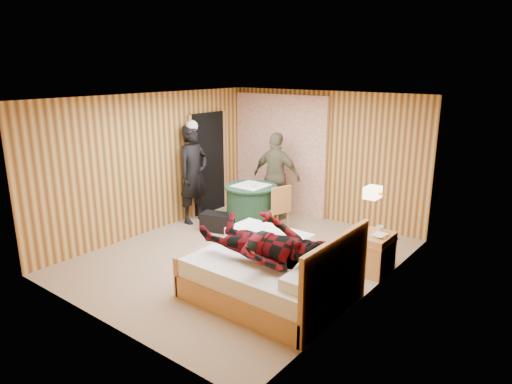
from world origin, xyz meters
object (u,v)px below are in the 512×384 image
Objects in this scene: nightstand at (375,252)px; chair_near at (278,206)px; wall_lamp at (373,192)px; woman_standing at (194,174)px; man_at_table at (276,176)px; bed at (272,274)px; round_table at (251,207)px; man_on_bed at (264,233)px; duffel_bag at (217,222)px; chair_far at (274,193)px.

chair_near is at bearing 168.26° from nightstand.
wall_lamp is 0.14× the size of woman_standing.
chair_near is 0.53× the size of man_at_table.
bed is 3.25× the size of nightstand.
wall_lamp is 1.74m from bed.
chair_near reaches higher than nightstand.
wall_lamp is 0.27× the size of round_table.
man_at_table is (-2.61, 1.43, -0.44)m from wall_lamp.
wall_lamp is 3.01m from man_at_table.
nightstand is 0.32× the size of woman_standing.
man_at_table is 0.97× the size of man_on_bed.
chair_near is (-2.05, 0.43, 0.22)m from nightstand.
woman_standing is at bearing 153.06° from duffel_bag.
man_at_table is at bearing 90.00° from round_table.
woman_standing is (-3.72, -0.00, 0.64)m from nightstand.
chair_far reaches higher than nightstand.
duffel_bag is 0.31× the size of woman_standing.
chair_far is at bearing 62.35° from man_at_table.
wall_lamp is at bearing -82.37° from nightstand.
man_at_table is at bearing 151.19° from wall_lamp.
bed is 3.38× the size of duffel_bag.
wall_lamp is at bearing 89.34° from chair_near.
round_table is at bearing 84.13° from man_at_table.
bed is 1.15× the size of man_at_table.
nightstand is 2.00m from man_on_bed.
chair_near is at bearing 123.65° from bed.
chair_near is 2.57m from man_on_bed.
bed is (-0.80, -1.19, -0.99)m from wall_lamp.
woman_standing is at bearing -165.01° from round_table.
woman_standing reaches higher than chair_far.
round_table is 1.03× the size of chair_far.
woman_standing is at bearing -179.99° from nightstand.
nightstand is 3.02m from duffel_bag.
woman_standing reaches higher than man_at_table.
wall_lamp is 1.65m from man_on_bed.
round_table is 0.56× the size of man_at_table.
chair_near is 0.92m from man_at_table.
duffel_bag is at bearing -135.43° from round_table.
man_at_table is at bearing 156.56° from nightstand.
wall_lamp is 0.44× the size of duffel_bag.
nightstand is at bearing 97.63° from wall_lamp.
wall_lamp is 0.29× the size of chair_near.
chair_near is 1.78m from woman_standing.
nightstand is at bearing -89.54° from woman_standing.
nightstand is at bearing -37.77° from chair_far.
man_on_bed reaches higher than nightstand.
round_table is at bearing 166.39° from wall_lamp.
wall_lamp is at bearing -43.23° from chair_far.
chair_far is (-1.83, 2.57, 0.23)m from bed.
man_at_table reaches higher than wall_lamp.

